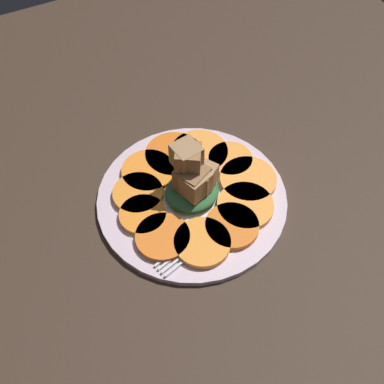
% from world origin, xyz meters
% --- Properties ---
extents(table_slab, '(1.20, 1.20, 0.02)m').
position_xyz_m(table_slab, '(0.00, 0.00, 0.01)').
color(table_slab, '#38281E').
rests_on(table_slab, ground).
extents(plate, '(0.28, 0.28, 0.01)m').
position_xyz_m(plate, '(0.00, 0.00, 0.03)').
color(plate, silver).
rests_on(plate, table_slab).
extents(carrot_slice_0, '(0.07, 0.07, 0.01)m').
position_xyz_m(carrot_slice_0, '(0.08, 0.03, 0.04)').
color(carrot_slice_0, orange).
rests_on(carrot_slice_0, plate).
extents(carrot_slice_1, '(0.09, 0.09, 0.01)m').
position_xyz_m(carrot_slice_1, '(0.05, 0.07, 0.04)').
color(carrot_slice_1, orange).
rests_on(carrot_slice_1, plate).
extents(carrot_slice_2, '(0.09, 0.09, 0.01)m').
position_xyz_m(carrot_slice_2, '(0.01, 0.08, 0.04)').
color(carrot_slice_2, orange).
rests_on(carrot_slice_2, plate).
extents(carrot_slice_3, '(0.08, 0.08, 0.01)m').
position_xyz_m(carrot_slice_3, '(-0.04, 0.07, 0.04)').
color(carrot_slice_3, orange).
rests_on(carrot_slice_3, plate).
extents(carrot_slice_4, '(0.07, 0.07, 0.01)m').
position_xyz_m(carrot_slice_4, '(-0.07, 0.04, 0.04)').
color(carrot_slice_4, orange).
rests_on(carrot_slice_4, plate).
extents(carrot_slice_5, '(0.07, 0.07, 0.01)m').
position_xyz_m(carrot_slice_5, '(-0.08, -0.00, 0.04)').
color(carrot_slice_5, orange).
rests_on(carrot_slice_5, plate).
extents(carrot_slice_6, '(0.08, 0.08, 0.01)m').
position_xyz_m(carrot_slice_6, '(-0.07, -0.05, 0.04)').
color(carrot_slice_6, orange).
rests_on(carrot_slice_6, plate).
extents(carrot_slice_7, '(0.08, 0.08, 0.01)m').
position_xyz_m(carrot_slice_7, '(-0.02, -0.08, 0.04)').
color(carrot_slice_7, orange).
rests_on(carrot_slice_7, plate).
extents(carrot_slice_8, '(0.08, 0.08, 0.01)m').
position_xyz_m(carrot_slice_8, '(0.02, -0.07, 0.04)').
color(carrot_slice_8, orange).
rests_on(carrot_slice_8, plate).
extents(carrot_slice_9, '(0.08, 0.08, 0.01)m').
position_xyz_m(carrot_slice_9, '(0.06, -0.05, 0.04)').
color(carrot_slice_9, orange).
rests_on(carrot_slice_9, plate).
extents(carrot_slice_10, '(0.08, 0.08, 0.01)m').
position_xyz_m(carrot_slice_10, '(0.09, -0.01, 0.04)').
color(carrot_slice_10, '#F99539').
rests_on(carrot_slice_10, plate).
extents(center_pile, '(0.08, 0.07, 0.09)m').
position_xyz_m(center_pile, '(0.00, 0.00, 0.07)').
color(center_pile, '#2D6033').
rests_on(center_pile, plate).
extents(fork, '(0.17, 0.06, 0.00)m').
position_xyz_m(fork, '(-0.01, -0.07, 0.03)').
color(fork, silver).
rests_on(fork, plate).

